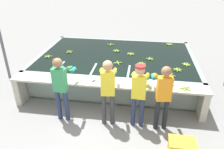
{
  "coord_description": "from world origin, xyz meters",
  "views": [
    {
      "loc": [
        0.86,
        -4.56,
        3.52
      ],
      "look_at": [
        0.0,
        1.18,
        0.58
      ],
      "focal_mm": 35.0,
      "sensor_mm": 36.0,
      "label": 1
    }
  ],
  "objects_px": {
    "worker_2": "(139,90)",
    "crate": "(182,147)",
    "banana_bunch_floating_6": "(171,75)",
    "banana_bunch_ledge_0": "(169,85)",
    "banana_bunch_floating_5": "(72,69)",
    "knife_1": "(61,79)",
    "banana_bunch_floating_1": "(169,44)",
    "banana_bunch_floating_8": "(116,51)",
    "worker_3": "(163,93)",
    "banana_bunch_floating_12": "(178,70)",
    "banana_bunch_floating_11": "(48,56)",
    "worker_1": "(108,87)",
    "knife_0": "(96,80)",
    "banana_bunch_floating_9": "(56,60)",
    "banana_bunch_floating_4": "(69,52)",
    "banana_bunch_ledge_2": "(185,88)",
    "banana_bunch_ledge_1": "(147,86)",
    "banana_bunch_floating_13": "(111,44)",
    "banana_bunch_floating_2": "(142,64)",
    "banana_bunch_floating_7": "(131,54)",
    "banana_bunch_floating_0": "(186,64)",
    "banana_bunch_floating_3": "(118,63)",
    "worker_0": "(61,84)",
    "banana_bunch_floating_10": "(150,59)"
  },
  "relations": [
    {
      "from": "banana_bunch_floating_4",
      "to": "banana_bunch_ledge_2",
      "type": "relative_size",
      "value": 0.87
    },
    {
      "from": "banana_bunch_floating_3",
      "to": "crate",
      "type": "height_order",
      "value": "banana_bunch_floating_3"
    },
    {
      "from": "worker_3",
      "to": "banana_bunch_floating_6",
      "type": "bearing_deg",
      "value": 76.52
    },
    {
      "from": "banana_bunch_floating_3",
      "to": "banana_bunch_floating_4",
      "type": "height_order",
      "value": "same"
    },
    {
      "from": "banana_bunch_floating_4",
      "to": "banana_bunch_ledge_1",
      "type": "bearing_deg",
      "value": -37.03
    },
    {
      "from": "banana_bunch_floating_2",
      "to": "banana_bunch_floating_3",
      "type": "distance_m",
      "value": 0.72
    },
    {
      "from": "banana_bunch_floating_3",
      "to": "banana_bunch_floating_6",
      "type": "height_order",
      "value": "same"
    },
    {
      "from": "banana_bunch_floating_9",
      "to": "banana_bunch_floating_12",
      "type": "height_order",
      "value": "same"
    },
    {
      "from": "banana_bunch_floating_12",
      "to": "banana_bunch_ledge_1",
      "type": "relative_size",
      "value": 1.05
    },
    {
      "from": "worker_3",
      "to": "banana_bunch_floating_1",
      "type": "xyz_separation_m",
      "value": [
        0.45,
        3.75,
        -0.12
      ]
    },
    {
      "from": "worker_0",
      "to": "banana_bunch_floating_8",
      "type": "bearing_deg",
      "value": 70.81
    },
    {
      "from": "banana_bunch_floating_10",
      "to": "banana_bunch_ledge_0",
      "type": "distance_m",
      "value": 1.7
    },
    {
      "from": "banana_bunch_floating_11",
      "to": "banana_bunch_ledge_2",
      "type": "bearing_deg",
      "value": -19.54
    },
    {
      "from": "banana_bunch_floating_0",
      "to": "banana_bunch_floating_5",
      "type": "distance_m",
      "value": 3.37
    },
    {
      "from": "banana_bunch_floating_13",
      "to": "banana_bunch_ledge_1",
      "type": "relative_size",
      "value": 1.06
    },
    {
      "from": "banana_bunch_ledge_0",
      "to": "crate",
      "type": "distance_m",
      "value": 1.54
    },
    {
      "from": "worker_1",
      "to": "banana_bunch_floating_4",
      "type": "xyz_separation_m",
      "value": [
        -1.75,
        2.44,
        -0.16
      ]
    },
    {
      "from": "crate",
      "to": "banana_bunch_ledge_2",
      "type": "bearing_deg",
      "value": 83.2
    },
    {
      "from": "banana_bunch_ledge_0",
      "to": "banana_bunch_ledge_2",
      "type": "height_order",
      "value": "same"
    },
    {
      "from": "banana_bunch_floating_12",
      "to": "banana_bunch_ledge_0",
      "type": "height_order",
      "value": "banana_bunch_ledge_0"
    },
    {
      "from": "banana_bunch_floating_1",
      "to": "banana_bunch_floating_4",
      "type": "xyz_separation_m",
      "value": [
        -3.45,
        -1.31,
        0.0
      ]
    },
    {
      "from": "worker_1",
      "to": "banana_bunch_floating_11",
      "type": "bearing_deg",
      "value": 139.87
    },
    {
      "from": "banana_bunch_floating_2",
      "to": "banana_bunch_floating_9",
      "type": "height_order",
      "value": "same"
    },
    {
      "from": "banana_bunch_floating_7",
      "to": "banana_bunch_ledge_0",
      "type": "xyz_separation_m",
      "value": [
        1.08,
        -1.98,
        0.0
      ]
    },
    {
      "from": "banana_bunch_floating_6",
      "to": "banana_bunch_ledge_0",
      "type": "relative_size",
      "value": 0.91
    },
    {
      "from": "banana_bunch_floating_9",
      "to": "banana_bunch_floating_6",
      "type": "bearing_deg",
      "value": -8.93
    },
    {
      "from": "banana_bunch_floating_5",
      "to": "knife_1",
      "type": "bearing_deg",
      "value": -98.12
    },
    {
      "from": "banana_bunch_floating_8",
      "to": "banana_bunch_floating_6",
      "type": "bearing_deg",
      "value": -43.46
    },
    {
      "from": "banana_bunch_floating_3",
      "to": "banana_bunch_floating_11",
      "type": "bearing_deg",
      "value": 175.77
    },
    {
      "from": "banana_bunch_floating_12",
      "to": "crate",
      "type": "relative_size",
      "value": 0.51
    },
    {
      "from": "banana_bunch_floating_0",
      "to": "banana_bunch_floating_8",
      "type": "xyz_separation_m",
      "value": [
        -2.21,
        0.83,
        0.0
      ]
    },
    {
      "from": "banana_bunch_floating_6",
      "to": "banana_bunch_floating_8",
      "type": "xyz_separation_m",
      "value": [
        -1.7,
        1.61,
        -0.0
      ]
    },
    {
      "from": "banana_bunch_floating_12",
      "to": "banana_bunch_ledge_0",
      "type": "xyz_separation_m",
      "value": [
        -0.33,
        -0.95,
        0.0
      ]
    },
    {
      "from": "banana_bunch_floating_7",
      "to": "banana_bunch_floating_11",
      "type": "relative_size",
      "value": 1.01
    },
    {
      "from": "banana_bunch_floating_0",
      "to": "banana_bunch_floating_4",
      "type": "bearing_deg",
      "value": 172.61
    },
    {
      "from": "banana_bunch_floating_2",
      "to": "banana_bunch_floating_9",
      "type": "xyz_separation_m",
      "value": [
        -2.65,
        -0.08,
        0.0
      ]
    },
    {
      "from": "worker_2",
      "to": "crate",
      "type": "xyz_separation_m",
      "value": [
        0.95,
        -0.81,
        -0.8
      ]
    },
    {
      "from": "banana_bunch_floating_11",
      "to": "worker_1",
      "type": "bearing_deg",
      "value": -40.13
    },
    {
      "from": "banana_bunch_floating_4",
      "to": "banana_bunch_ledge_2",
      "type": "bearing_deg",
      "value": -28.87
    },
    {
      "from": "banana_bunch_floating_11",
      "to": "worker_0",
      "type": "bearing_deg",
      "value": -58.98
    },
    {
      "from": "banana_bunch_floating_1",
      "to": "knife_0",
      "type": "relative_size",
      "value": 0.88
    },
    {
      "from": "crate",
      "to": "banana_bunch_floating_7",
      "type": "bearing_deg",
      "value": 111.49
    },
    {
      "from": "banana_bunch_floating_5",
      "to": "banana_bunch_ledge_1",
      "type": "distance_m",
      "value": 2.21
    },
    {
      "from": "banana_bunch_ledge_2",
      "to": "banana_bunch_floating_9",
      "type": "bearing_deg",
      "value": 161.7
    },
    {
      "from": "banana_bunch_floating_0",
      "to": "banana_bunch_floating_10",
      "type": "relative_size",
      "value": 1.02
    },
    {
      "from": "banana_bunch_floating_0",
      "to": "worker_1",
      "type": "bearing_deg",
      "value": -136.44
    },
    {
      "from": "banana_bunch_floating_7",
      "to": "banana_bunch_floating_9",
      "type": "xyz_separation_m",
      "value": [
        -2.27,
        -0.86,
        0.0
      ]
    },
    {
      "from": "banana_bunch_floating_1",
      "to": "banana_bunch_floating_13",
      "type": "xyz_separation_m",
      "value": [
        -2.17,
        -0.34,
        0.0
      ]
    },
    {
      "from": "banana_bunch_floating_1",
      "to": "banana_bunch_floating_8",
      "type": "height_order",
      "value": "same"
    },
    {
      "from": "worker_2",
      "to": "banana_bunch_floating_10",
      "type": "relative_size",
      "value": 5.79
    }
  ]
}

